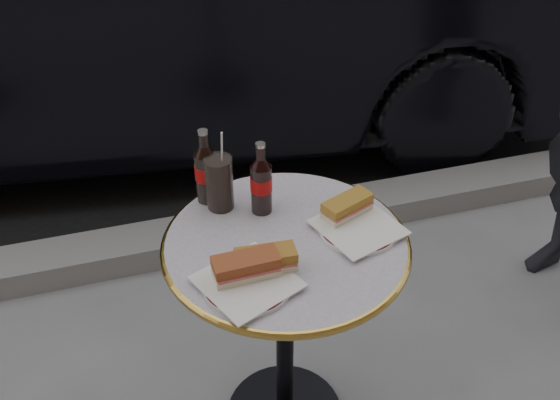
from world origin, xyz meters
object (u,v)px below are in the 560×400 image
object	(u,v)px
cola_bottle_left	(205,166)
parked_car	(164,1)
cola_glass	(219,183)
bistro_table	(285,339)
plate_left	(247,284)
cola_bottle_right	(261,178)
plate_right	(358,229)

from	to	relation	value
cola_bottle_left	parked_car	size ratio (longest dim) A/B	0.05
cola_bottle_left	parked_car	xyz separation A→B (m)	(0.12, 1.72, -0.13)
cola_glass	bistro_table	bearing A→B (deg)	-55.62
plate_left	cola_glass	xyz separation A→B (m)	(0.01, 0.31, 0.07)
cola_bottle_left	cola_glass	size ratio (longest dim) A/B	1.42
plate_left	parked_car	xyz separation A→B (m)	(0.10, 2.07, -0.03)
cola_bottle_left	cola_bottle_right	xyz separation A→B (m)	(0.13, -0.09, -0.00)
bistro_table	cola_bottle_right	size ratio (longest dim) A/B	3.56
bistro_table	parked_car	bearing A→B (deg)	90.79
cola_bottle_right	cola_bottle_left	bearing A→B (deg)	144.74
plate_left	cola_bottle_right	xyz separation A→B (m)	(0.11, 0.27, 0.10)
bistro_table	plate_right	distance (m)	0.42
plate_left	plate_right	size ratio (longest dim) A/B	1.04
plate_left	parked_car	size ratio (longest dim) A/B	0.05
bistro_table	plate_right	size ratio (longest dim) A/B	3.69
cola_glass	plate_right	bearing A→B (deg)	-32.95
cola_bottle_right	plate_right	bearing A→B (deg)	-36.12
plate_right	cola_bottle_left	world-z (taller)	cola_bottle_left
cola_bottle_right	parked_car	world-z (taller)	parked_car
bistro_table	cola_bottle_left	distance (m)	0.55
bistro_table	plate_left	world-z (taller)	plate_left
plate_right	parked_car	world-z (taller)	parked_car
plate_left	cola_glass	bearing A→B (deg)	88.79
cola_bottle_left	plate_left	bearing A→B (deg)	-86.84
bistro_table	cola_bottle_left	xyz separation A→B (m)	(-0.15, 0.22, 0.47)
plate_left	cola_bottle_left	xyz separation A→B (m)	(-0.02, 0.35, 0.10)
plate_right	cola_bottle_right	xyz separation A→B (m)	(-0.21, 0.15, 0.10)
cola_glass	parked_car	bearing A→B (deg)	86.81
plate_right	cola_bottle_left	xyz separation A→B (m)	(-0.34, 0.24, 0.10)
cola_bottle_left	cola_glass	xyz separation A→B (m)	(0.03, -0.04, -0.03)
cola_glass	parked_car	distance (m)	1.77
bistro_table	cola_bottle_right	xyz separation A→B (m)	(-0.02, 0.13, 0.47)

